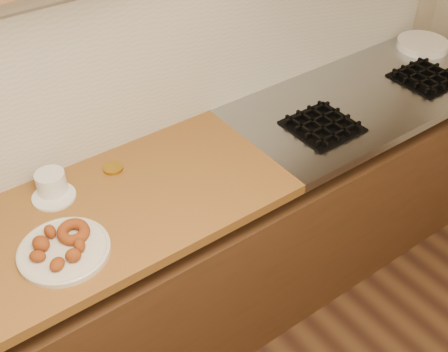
% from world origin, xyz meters
% --- Properties ---
extents(wall_back, '(4.00, 0.02, 2.70)m').
position_xyz_m(wall_back, '(0.00, 2.00, 1.35)').
color(wall_back, '#C2B697').
rests_on(wall_back, ground).
extents(base_cabinet, '(3.60, 0.60, 0.77)m').
position_xyz_m(base_cabinet, '(0.00, 1.69, 0.39)').
color(base_cabinet, '#502E1A').
rests_on(base_cabinet, floor).
extents(stovetop, '(1.30, 0.62, 0.04)m').
position_xyz_m(stovetop, '(1.15, 1.69, 0.88)').
color(stovetop, '#9EA0A5').
rests_on(stovetop, base_cabinet).
extents(backsplash, '(3.60, 0.02, 0.60)m').
position_xyz_m(backsplash, '(0.00, 1.99, 1.20)').
color(backsplash, beige).
rests_on(backsplash, wall_back).
extents(burner_grates, '(0.91, 0.26, 0.03)m').
position_xyz_m(burner_grates, '(1.13, 1.61, 0.91)').
color(burner_grates, black).
rests_on(burner_grates, stovetop).
extents(donut_plate, '(0.29, 0.29, 0.02)m').
position_xyz_m(donut_plate, '(-0.33, 1.58, 0.91)').
color(donut_plate, beige).
rests_on(donut_plate, butcher_block).
extents(ring_donut, '(0.11, 0.11, 0.05)m').
position_xyz_m(ring_donut, '(-0.28, 1.62, 0.93)').
color(ring_donut, '#994B1F').
rests_on(ring_donut, donut_plate).
extents(fried_dough_chunks, '(0.18, 0.19, 0.05)m').
position_xyz_m(fried_dough_chunks, '(-0.35, 1.58, 0.94)').
color(fried_dough_chunks, '#994B1F').
rests_on(fried_dough_chunks, donut_plate).
extents(plastic_tub, '(0.13, 0.13, 0.09)m').
position_xyz_m(plastic_tub, '(-0.24, 1.87, 0.94)').
color(plastic_tub, white).
rests_on(plastic_tub, butcher_block).
extents(tub_lid, '(0.17, 0.17, 0.01)m').
position_xyz_m(tub_lid, '(-0.25, 1.84, 0.90)').
color(tub_lid, white).
rests_on(tub_lid, butcher_block).
extents(brass_jar_lid, '(0.07, 0.07, 0.01)m').
position_xyz_m(brass_jar_lid, '(-0.01, 1.86, 0.91)').
color(brass_jar_lid, '#B08320').
rests_on(brass_jar_lid, butcher_block).
extents(plate_stack, '(0.25, 0.25, 0.04)m').
position_xyz_m(plate_stack, '(1.68, 1.82, 0.92)').
color(plate_stack, white).
rests_on(plate_stack, stovetop).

